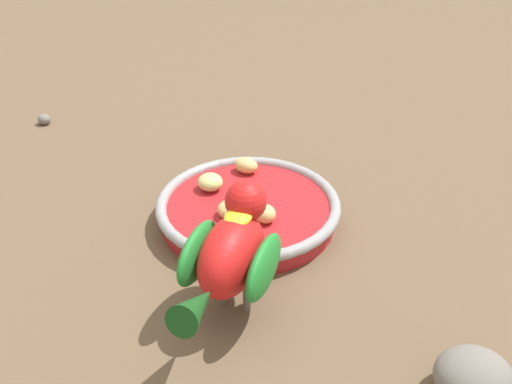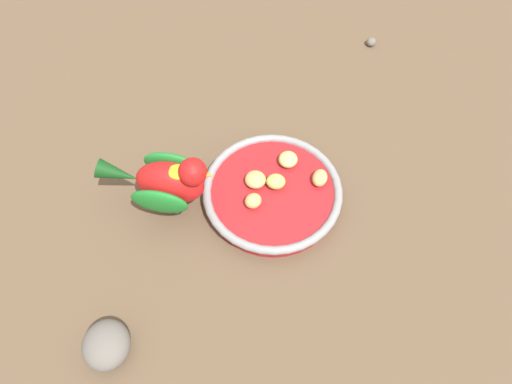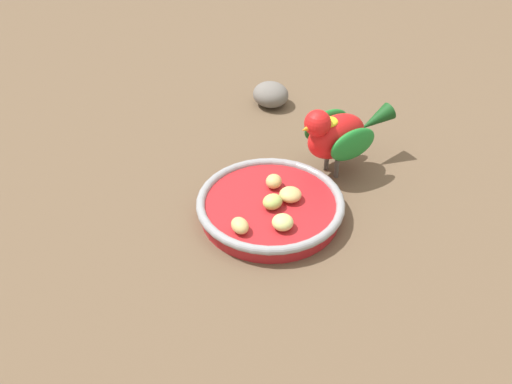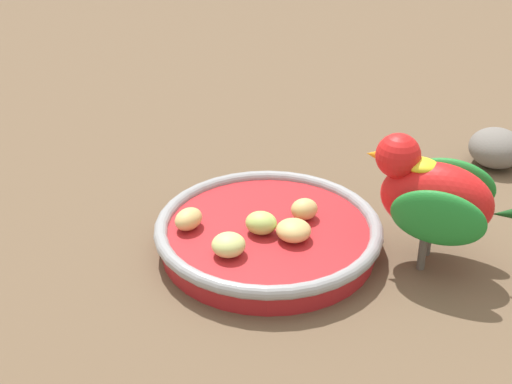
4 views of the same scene
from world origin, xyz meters
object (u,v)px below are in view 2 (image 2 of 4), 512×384
Objects in this scene: apple_piece_2 at (253,201)px; apple_piece_4 at (255,179)px; parrot at (167,181)px; feeding_bowl at (272,193)px; apple_piece_0 at (288,159)px; apple_piece_3 at (320,178)px; rock_large at (106,345)px; apple_piece_1 at (276,182)px; pebble_0 at (371,42)px.

apple_piece_4 is (0.01, 0.03, -0.00)m from apple_piece_2.
parrot is at bearing -179.74° from apple_piece_4.
apple_piece_0 reaches higher than feeding_bowl.
apple_piece_3 is at bearing 10.44° from apple_piece_2.
apple_piece_0 is at bearing 132.56° from apple_piece_3.
apple_piece_4 is 0.49× the size of rock_large.
apple_piece_1 is 0.45× the size of rock_large.
apple_piece_4 is at bearing 40.61° from rock_large.
feeding_bowl is 11.07× the size of pebble_0.
apple_piece_4 is at bearing -155.46° from apple_piece_0.
apple_piece_3 is 0.09m from apple_piece_4.
apple_piece_1 is at bearing 33.11° from apple_piece_2.
apple_piece_1 is 0.05m from apple_piece_2.
apple_piece_1 is (-0.03, -0.03, 0.00)m from apple_piece_0.
apple_piece_1 is at bearing 17.63° from parrot.
pebble_0 is (0.25, 0.29, -0.01)m from feeding_bowl.
apple_piece_1 is 0.37m from pebble_0.
apple_piece_2 is (-0.06, -0.06, -0.00)m from apple_piece_0.
apple_piece_3 is 0.18× the size of parrot.
apple_piece_3 reaches higher than feeding_bowl.
apple_piece_1 reaches higher than rock_large.
pebble_0 is at bearing 47.20° from apple_piece_2.
apple_piece_4 is at bearing 160.57° from apple_piece_1.
rock_large is at bearing -139.39° from apple_piece_4.
rock_large is at bearing -142.10° from apple_piece_0.
parrot is 2.60× the size of rock_large.
apple_piece_2 is at bearing -146.89° from apple_piece_1.
apple_piece_1 and apple_piece_2 have the same top height.
apple_piece_3 is 0.22m from parrot.
apple_piece_2 is 0.04m from apple_piece_4.
apple_piece_2 is at bearing 36.30° from rock_large.
parrot reaches higher than apple_piece_1.
apple_piece_3 and rock_large have the same top height.
feeding_bowl is 1.25× the size of parrot.
feeding_bowl is 0.02m from apple_piece_1.
parrot is 0.48m from pebble_0.
apple_piece_0 is at bearing -131.60° from pebble_0.
parrot is (-0.14, 0.02, 0.05)m from feeding_bowl.
apple_piece_1 reaches higher than apple_piece_3.
apple_piece_1 is 1.52× the size of pebble_0.
apple_piece_0 and apple_piece_1 have the same top height.
pebble_0 is (0.28, 0.31, -0.03)m from apple_piece_2.
apple_piece_2 is 0.85× the size of apple_piece_3.
feeding_bowl is at bearing 28.27° from apple_piece_2.
pebble_0 is at bearing 57.72° from apple_piece_3.
apple_piece_0 and apple_piece_3 have the same top height.
apple_piece_3 and apple_piece_4 have the same top height.
apple_piece_3 is at bearing 29.05° from rock_large.
pebble_0 is (0.40, 0.27, -0.06)m from parrot.
parrot is (-0.21, 0.02, 0.03)m from apple_piece_3.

